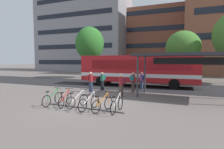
{
  "coord_description": "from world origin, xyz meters",
  "views": [
    {
      "loc": [
        5.47,
        -9.42,
        2.67
      ],
      "look_at": [
        0.25,
        3.79,
        1.57
      ],
      "focal_mm": 29.0,
      "sensor_mm": 36.0,
      "label": 1
    }
  ],
  "objects_px": {
    "parked_bicycle_green_0": "(53,99)",
    "commuter_maroon_pack_1": "(121,84)",
    "parked_bicycle_orange_4": "(102,104)",
    "commuter_teal_pack_2": "(133,81)",
    "parked_bicycle_red_1": "(65,100)",
    "commuter_navy_pack_4": "(142,79)",
    "street_tree_1": "(183,47)",
    "city_bus": "(137,69)",
    "street_tree_0": "(90,44)",
    "parked_bicycle_white_5": "(117,105)",
    "transit_shelter": "(187,56)",
    "commuter_red_pack_3": "(90,80)",
    "commuter_teal_pack_0": "(102,80)",
    "parked_bicycle_white_3": "(89,103)",
    "parked_bicycle_white_2": "(77,101)"
  },
  "relations": [
    {
      "from": "commuter_teal_pack_2",
      "to": "parked_bicycle_red_1",
      "type": "bearing_deg",
      "value": 167.41
    },
    {
      "from": "parked_bicycle_orange_4",
      "to": "commuter_navy_pack_4",
      "type": "distance_m",
      "value": 8.13
    },
    {
      "from": "transit_shelter",
      "to": "commuter_navy_pack_4",
      "type": "distance_m",
      "value": 5.2
    },
    {
      "from": "street_tree_0",
      "to": "street_tree_1",
      "type": "height_order",
      "value": "street_tree_0"
    },
    {
      "from": "parked_bicycle_orange_4",
      "to": "commuter_maroon_pack_1",
      "type": "height_order",
      "value": "commuter_maroon_pack_1"
    },
    {
      "from": "parked_bicycle_red_1",
      "to": "parked_bicycle_white_5",
      "type": "height_order",
      "value": "same"
    },
    {
      "from": "parked_bicycle_green_0",
      "to": "commuter_teal_pack_0",
      "type": "bearing_deg",
      "value": -2.49
    },
    {
      "from": "street_tree_0",
      "to": "commuter_teal_pack_0",
      "type": "bearing_deg",
      "value": -56.05
    },
    {
      "from": "street_tree_0",
      "to": "parked_bicycle_white_2",
      "type": "bearing_deg",
      "value": -63.84
    },
    {
      "from": "parked_bicycle_white_5",
      "to": "commuter_teal_pack_0",
      "type": "distance_m",
      "value": 7.13
    },
    {
      "from": "commuter_red_pack_3",
      "to": "commuter_maroon_pack_1",
      "type": "bearing_deg",
      "value": -14.0
    },
    {
      "from": "city_bus",
      "to": "parked_bicycle_orange_4",
      "type": "height_order",
      "value": "city_bus"
    },
    {
      "from": "street_tree_1",
      "to": "commuter_teal_pack_2",
      "type": "bearing_deg",
      "value": -108.36
    },
    {
      "from": "city_bus",
      "to": "commuter_teal_pack_0",
      "type": "distance_m",
      "value": 4.54
    },
    {
      "from": "parked_bicycle_red_1",
      "to": "street_tree_0",
      "type": "height_order",
      "value": "street_tree_0"
    },
    {
      "from": "parked_bicycle_orange_4",
      "to": "parked_bicycle_white_5",
      "type": "relative_size",
      "value": 0.97
    },
    {
      "from": "parked_bicycle_green_0",
      "to": "parked_bicycle_orange_4",
      "type": "bearing_deg",
      "value": -90.47
    },
    {
      "from": "parked_bicycle_red_1",
      "to": "commuter_navy_pack_4",
      "type": "xyz_separation_m",
      "value": [
        2.79,
        7.93,
        0.54
      ]
    },
    {
      "from": "transit_shelter",
      "to": "commuter_teal_pack_0",
      "type": "distance_m",
      "value": 7.35
    },
    {
      "from": "parked_bicycle_white_5",
      "to": "street_tree_0",
      "type": "xyz_separation_m",
      "value": [
        -10.22,
        15.93,
        4.86
      ]
    },
    {
      "from": "parked_bicycle_green_0",
      "to": "commuter_maroon_pack_1",
      "type": "relative_size",
      "value": 1.02
    },
    {
      "from": "commuter_maroon_pack_1",
      "to": "commuter_red_pack_3",
      "type": "relative_size",
      "value": 0.98
    },
    {
      "from": "city_bus",
      "to": "transit_shelter",
      "type": "xyz_separation_m",
      "value": [
        4.76,
        -4.96,
        1.23
      ]
    },
    {
      "from": "parked_bicycle_white_5",
      "to": "parked_bicycle_red_1",
      "type": "bearing_deg",
      "value": 91.16
    },
    {
      "from": "transit_shelter",
      "to": "commuter_teal_pack_2",
      "type": "xyz_separation_m",
      "value": [
        -4.12,
        1.04,
        -2.02
      ]
    },
    {
      "from": "parked_bicycle_red_1",
      "to": "transit_shelter",
      "type": "height_order",
      "value": "transit_shelter"
    },
    {
      "from": "parked_bicycle_white_3",
      "to": "commuter_teal_pack_0",
      "type": "height_order",
      "value": "commuter_teal_pack_0"
    },
    {
      "from": "commuter_navy_pack_4",
      "to": "parked_bicycle_orange_4",
      "type": "bearing_deg",
      "value": 106.6
    },
    {
      "from": "parked_bicycle_orange_4",
      "to": "commuter_teal_pack_2",
      "type": "distance_m",
      "value": 6.26
    },
    {
      "from": "transit_shelter",
      "to": "commuter_teal_pack_2",
      "type": "bearing_deg",
      "value": 168.97
    },
    {
      "from": "parked_bicycle_red_1",
      "to": "street_tree_0",
      "type": "relative_size",
      "value": 0.22
    },
    {
      "from": "commuter_maroon_pack_1",
      "to": "parked_bicycle_orange_4",
      "type": "bearing_deg",
      "value": 118.94
    },
    {
      "from": "parked_bicycle_white_5",
      "to": "street_tree_1",
      "type": "height_order",
      "value": "street_tree_1"
    },
    {
      "from": "city_bus",
      "to": "commuter_maroon_pack_1",
      "type": "distance_m",
      "value": 6.12
    },
    {
      "from": "parked_bicycle_green_0",
      "to": "commuter_maroon_pack_1",
      "type": "bearing_deg",
      "value": -35.34
    },
    {
      "from": "parked_bicycle_white_3",
      "to": "street_tree_0",
      "type": "xyz_separation_m",
      "value": [
        -8.64,
        16.05,
        4.86
      ]
    },
    {
      "from": "parked_bicycle_white_3",
      "to": "parked_bicycle_white_5",
      "type": "distance_m",
      "value": 1.58
    },
    {
      "from": "street_tree_1",
      "to": "commuter_navy_pack_4",
      "type": "bearing_deg",
      "value": -109.82
    },
    {
      "from": "commuter_maroon_pack_1",
      "to": "commuter_teal_pack_2",
      "type": "height_order",
      "value": "commuter_teal_pack_2"
    },
    {
      "from": "parked_bicycle_orange_4",
      "to": "street_tree_0",
      "type": "xyz_separation_m",
      "value": [
        -9.48,
        16.09,
        4.86
      ]
    },
    {
      "from": "parked_bicycle_orange_4",
      "to": "street_tree_0",
      "type": "distance_m",
      "value": 19.29
    },
    {
      "from": "parked_bicycle_red_1",
      "to": "parked_bicycle_white_5",
      "type": "bearing_deg",
      "value": -100.89
    },
    {
      "from": "commuter_maroon_pack_1",
      "to": "street_tree_1",
      "type": "bearing_deg",
      "value": -82.53
    },
    {
      "from": "city_bus",
      "to": "parked_bicycle_red_1",
      "type": "xyz_separation_m",
      "value": [
        -1.8,
        -9.98,
        -1.39
      ]
    },
    {
      "from": "parked_bicycle_green_0",
      "to": "commuter_teal_pack_2",
      "type": "distance_m",
      "value": 6.97
    },
    {
      "from": "parked_bicycle_green_0",
      "to": "parked_bicycle_orange_4",
      "type": "height_order",
      "value": "same"
    },
    {
      "from": "parked_bicycle_white_5",
      "to": "commuter_teal_pack_2",
      "type": "relative_size",
      "value": 1.01
    },
    {
      "from": "commuter_red_pack_3",
      "to": "street_tree_1",
      "type": "height_order",
      "value": "street_tree_1"
    },
    {
      "from": "parked_bicycle_orange_4",
      "to": "commuter_navy_pack_4",
      "type": "bearing_deg",
      "value": 12.56
    },
    {
      "from": "parked_bicycle_white_5",
      "to": "commuter_teal_pack_2",
      "type": "height_order",
      "value": "commuter_teal_pack_2"
    }
  ]
}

